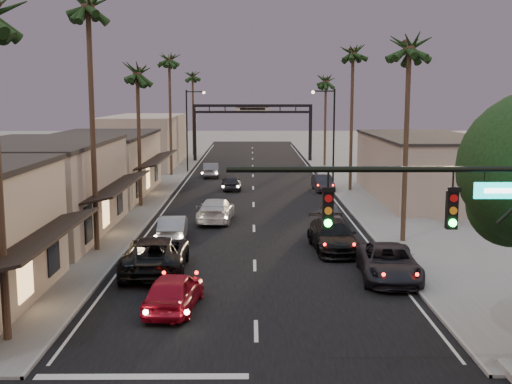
{
  "coord_description": "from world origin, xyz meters",
  "views": [
    {
      "loc": [
        -0.17,
        -12.2,
        8.48
      ],
      "look_at": [
        0.12,
        27.14,
        2.5
      ],
      "focal_mm": 45.0,
      "sensor_mm": 36.0,
      "label": 1
    }
  ],
  "objects_px": {
    "oncoming_red": "(174,291)",
    "palm_ld": "(169,56)",
    "palm_rc": "(326,78)",
    "oncoming_silver": "(173,228)",
    "curbside_near": "(389,263)",
    "traffic_signal": "(477,228)",
    "arch": "(253,118)",
    "streetlight_left": "(189,124)",
    "palm_ra": "(410,41)",
    "oncoming_pickup": "(156,254)",
    "palm_rb": "(353,48)",
    "palm_lc": "(137,67)",
    "palm_far": "(193,73)",
    "curbside_black": "(333,236)",
    "streetlight_right": "(331,130)"
  },
  "relations": [
    {
      "from": "palm_lc",
      "to": "palm_rc",
      "type": "distance_m",
      "value": 32.86
    },
    {
      "from": "palm_rc",
      "to": "palm_far",
      "type": "bearing_deg",
      "value": 140.36
    },
    {
      "from": "palm_lc",
      "to": "curbside_black",
      "type": "relative_size",
      "value": 2.16
    },
    {
      "from": "oncoming_red",
      "to": "palm_ld",
      "type": "bearing_deg",
      "value": -76.69
    },
    {
      "from": "streetlight_left",
      "to": "palm_lc",
      "type": "xyz_separation_m",
      "value": [
        -1.68,
        -22.0,
        5.14
      ]
    },
    {
      "from": "palm_rc",
      "to": "streetlight_left",
      "type": "bearing_deg",
      "value": -158.86
    },
    {
      "from": "streetlight_left",
      "to": "palm_lc",
      "type": "bearing_deg",
      "value": -94.37
    },
    {
      "from": "oncoming_silver",
      "to": "oncoming_red",
      "type": "bearing_deg",
      "value": 94.22
    },
    {
      "from": "palm_ra",
      "to": "palm_rb",
      "type": "distance_m",
      "value": 20.02
    },
    {
      "from": "streetlight_left",
      "to": "palm_lc",
      "type": "relative_size",
      "value": 0.74
    },
    {
      "from": "palm_far",
      "to": "oncoming_red",
      "type": "distance_m",
      "value": 66.7
    },
    {
      "from": "palm_ra",
      "to": "oncoming_pickup",
      "type": "relative_size",
      "value": 2.08
    },
    {
      "from": "arch",
      "to": "palm_rb",
      "type": "relative_size",
      "value": 1.07
    },
    {
      "from": "palm_ld",
      "to": "curbside_black",
      "type": "xyz_separation_m",
      "value": [
        12.93,
        -32.89,
        -11.6
      ]
    },
    {
      "from": "streetlight_right",
      "to": "traffic_signal",
      "type": "bearing_deg",
      "value": -91.72
    },
    {
      "from": "palm_rc",
      "to": "oncoming_red",
      "type": "height_order",
      "value": "palm_rc"
    },
    {
      "from": "palm_ld",
      "to": "palm_ra",
      "type": "relative_size",
      "value": 1.08
    },
    {
      "from": "palm_rc",
      "to": "palm_ld",
      "type": "bearing_deg",
      "value": -152.38
    },
    {
      "from": "palm_lc",
      "to": "palm_far",
      "type": "bearing_deg",
      "value": 89.59
    },
    {
      "from": "traffic_signal",
      "to": "curbside_near",
      "type": "distance_m",
      "value": 13.33
    },
    {
      "from": "palm_rb",
      "to": "oncoming_silver",
      "type": "xyz_separation_m",
      "value": [
        -13.39,
        -19.16,
        -11.68
      ]
    },
    {
      "from": "palm_far",
      "to": "curbside_black",
      "type": "xyz_separation_m",
      "value": [
        12.63,
        -55.89,
        -10.62
      ]
    },
    {
      "from": "arch",
      "to": "streetlight_left",
      "type": "distance_m",
      "value": 13.85
    },
    {
      "from": "palm_rb",
      "to": "curbside_near",
      "type": "bearing_deg",
      "value": -95.01
    },
    {
      "from": "palm_ld",
      "to": "palm_rc",
      "type": "height_order",
      "value": "palm_ld"
    },
    {
      "from": "palm_ld",
      "to": "curbside_near",
      "type": "xyz_separation_m",
      "value": [
        14.8,
        -38.39,
        -11.63
      ]
    },
    {
      "from": "traffic_signal",
      "to": "arch",
      "type": "distance_m",
      "value": 66.24
    },
    {
      "from": "palm_rb",
      "to": "curbside_black",
      "type": "xyz_separation_m",
      "value": [
        -4.27,
        -21.89,
        -11.6
      ]
    },
    {
      "from": "arch",
      "to": "palm_ra",
      "type": "relative_size",
      "value": 1.15
    },
    {
      "from": "palm_ld",
      "to": "palm_rc",
      "type": "relative_size",
      "value": 1.16
    },
    {
      "from": "curbside_near",
      "to": "traffic_signal",
      "type": "bearing_deg",
      "value": -88.24
    },
    {
      "from": "palm_ld",
      "to": "palm_far",
      "type": "relative_size",
      "value": 1.08
    },
    {
      "from": "palm_rc",
      "to": "curbside_black",
      "type": "bearing_deg",
      "value": -95.83
    },
    {
      "from": "streetlight_right",
      "to": "palm_ra",
      "type": "bearing_deg",
      "value": -85.43
    },
    {
      "from": "palm_ld",
      "to": "curbside_black",
      "type": "bearing_deg",
      "value": -68.55
    },
    {
      "from": "streetlight_left",
      "to": "oncoming_silver",
      "type": "xyz_separation_m",
      "value": [
        2.13,
        -33.16,
        -4.6
      ]
    },
    {
      "from": "curbside_near",
      "to": "palm_rb",
      "type": "bearing_deg",
      "value": 89.07
    },
    {
      "from": "palm_ld",
      "to": "streetlight_right",
      "type": "bearing_deg",
      "value": -32.79
    },
    {
      "from": "palm_rc",
      "to": "oncoming_silver",
      "type": "height_order",
      "value": "palm_rc"
    },
    {
      "from": "palm_rb",
      "to": "oncoming_pickup",
      "type": "relative_size",
      "value": 2.23
    },
    {
      "from": "palm_ld",
      "to": "oncoming_silver",
      "type": "distance_m",
      "value": 32.57
    },
    {
      "from": "palm_ra",
      "to": "palm_rc",
      "type": "height_order",
      "value": "palm_ra"
    },
    {
      "from": "traffic_signal",
      "to": "palm_far",
      "type": "xyz_separation_m",
      "value": [
        -13.99,
        74.0,
        6.36
      ]
    },
    {
      "from": "streetlight_right",
      "to": "palm_ld",
      "type": "height_order",
      "value": "palm_ld"
    },
    {
      "from": "arch",
      "to": "oncoming_pickup",
      "type": "distance_m",
      "value": 52.57
    },
    {
      "from": "traffic_signal",
      "to": "palm_rc",
      "type": "xyz_separation_m",
      "value": [
        2.91,
        60.0,
        5.39
      ]
    },
    {
      "from": "palm_lc",
      "to": "palm_ra",
      "type": "xyz_separation_m",
      "value": [
        17.2,
        -12.0,
        0.97
      ]
    },
    {
      "from": "palm_ld",
      "to": "palm_ra",
      "type": "xyz_separation_m",
      "value": [
        17.2,
        -31.0,
        -0.97
      ]
    },
    {
      "from": "palm_rb",
      "to": "palm_rc",
      "type": "height_order",
      "value": "palm_rb"
    },
    {
      "from": "palm_rc",
      "to": "oncoming_silver",
      "type": "xyz_separation_m",
      "value": [
        -13.39,
        -39.16,
        -9.74
      ]
    }
  ]
}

